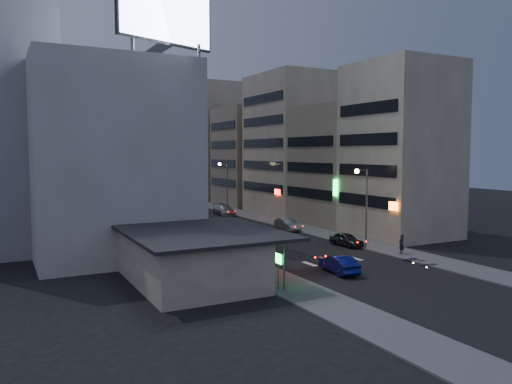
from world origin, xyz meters
TOP-DOWN VIEW (x-y plane):
  - ground at (0.00, 0.00)m, footprint 180.00×180.00m
  - sidewalk_left at (-8.00, 30.00)m, footprint 4.00×120.00m
  - sidewalk_right at (8.00, 30.00)m, footprint 4.00×120.00m
  - food_court at (-13.90, 2.00)m, footprint 11.00×13.00m
  - white_building at (-17.00, 20.00)m, footprint 14.00×24.00m
  - shophouse_near at (15.00, 10.50)m, footprint 10.00×11.00m
  - shophouse_mid at (15.50, 22.00)m, footprint 11.00×12.00m
  - shophouse_far at (15.00, 35.00)m, footprint 10.00×14.00m
  - far_left_a at (-15.50, 45.00)m, footprint 11.00×10.00m
  - far_left_b at (-16.00, 58.00)m, footprint 12.00×10.00m
  - far_right_a at (15.50, 50.00)m, footprint 11.00×12.00m
  - far_right_b at (16.00, 64.00)m, footprint 12.00×12.00m
  - billboard at (-12.99, 9.97)m, footprint 9.52×3.75m
  - street_lamp_right_near at (5.90, 6.00)m, footprint 1.60×0.44m
  - street_lamp_left at (-5.90, 22.00)m, footprint 1.60×0.44m
  - street_lamp_right_far at (5.90, 40.00)m, footprint 1.60×0.44m
  - parked_car_right_near at (5.55, 8.19)m, footprint 1.97×4.23m
  - parked_car_right_mid at (5.60, 20.14)m, footprint 2.02×4.76m
  - parked_car_left at (-3.75, 31.60)m, footprint 3.07×5.62m
  - parked_car_right_far at (4.79, 37.94)m, footprint 2.68×5.82m
  - road_car_blue at (-2.24, -0.80)m, footprint 2.11×4.61m
  - road_car_silver at (-5.00, 11.59)m, footprint 3.04×6.09m
  - person at (7.46, 2.22)m, footprint 0.77×0.61m
  - scooter_black_a at (6.89, -2.39)m, footprint 0.89×1.83m
  - scooter_silver_a at (7.13, -0.70)m, footprint 0.99×1.87m
  - scooter_blue at (6.96, 0.43)m, footprint 1.13×1.86m
  - scooter_black_b at (7.07, 0.05)m, footprint 0.62×1.79m
  - scooter_silver_b at (7.73, 1.85)m, footprint 1.08×1.73m

SIDE VIEW (x-z plane):
  - ground at x=0.00m, z-range 0.00..0.00m
  - sidewalk_left at x=-8.00m, z-range 0.00..0.12m
  - sidewalk_right at x=8.00m, z-range 0.00..0.12m
  - scooter_silver_b at x=7.73m, z-range 0.12..1.12m
  - scooter_black_a at x=6.89m, z-range 0.12..1.19m
  - scooter_blue at x=6.96m, z-range 0.12..1.20m
  - scooter_black_b at x=7.07m, z-range 0.12..1.21m
  - scooter_silver_a at x=7.13m, z-range 0.12..1.21m
  - parked_car_right_near at x=5.55m, z-range 0.00..1.40m
  - road_car_blue at x=-2.24m, z-range 0.00..1.46m
  - parked_car_left at x=-3.75m, z-range 0.00..1.50m
  - parked_car_right_mid at x=5.60m, z-range 0.00..1.53m
  - parked_car_right_far at x=4.79m, z-range 0.00..1.65m
  - road_car_silver at x=-5.00m, z-range 0.00..1.70m
  - person at x=7.46m, z-range 0.12..1.97m
  - food_court at x=-13.90m, z-range 0.05..3.92m
  - street_lamp_right_near at x=5.90m, z-range 1.35..9.37m
  - street_lamp_left at x=-5.90m, z-range 1.35..9.37m
  - street_lamp_right_far at x=5.90m, z-range 1.35..9.37m
  - far_left_b at x=-16.00m, z-range 0.00..15.00m
  - shophouse_mid at x=15.50m, z-range 0.00..16.00m
  - white_building at x=-17.00m, z-range 0.00..18.00m
  - far_right_a at x=15.50m, z-range 0.00..18.00m
  - shophouse_near at x=15.00m, z-range 0.00..20.00m
  - far_left_a at x=-15.50m, z-range 0.00..20.00m
  - shophouse_far at x=15.00m, z-range 0.00..22.00m
  - far_right_b at x=16.00m, z-range 0.00..24.00m
  - billboard at x=-12.99m, z-range 18.56..24.76m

